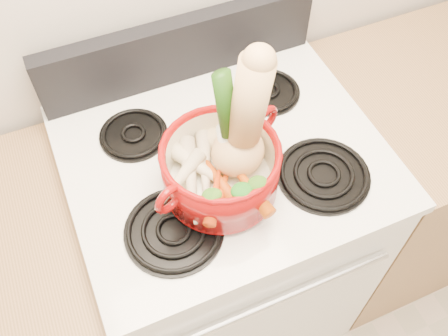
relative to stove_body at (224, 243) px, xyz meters
name	(u,v)px	position (x,y,z in m)	size (l,w,h in m)	color
stove_body	(224,243)	(0.00, 0.00, 0.00)	(0.76, 0.65, 0.92)	silver
cooktop	(224,156)	(0.00, 0.00, 0.47)	(0.78, 0.67, 0.03)	white
control_backsplash	(179,50)	(0.00, 0.30, 0.58)	(0.76, 0.05, 0.18)	black
oven_handle	(280,299)	(0.00, -0.34, 0.32)	(0.02, 0.02, 0.60)	silver
burner_front_left	(174,230)	(-0.19, -0.16, 0.50)	(0.22, 0.22, 0.02)	black
burner_front_right	(324,174)	(0.19, -0.16, 0.50)	(0.22, 0.22, 0.02)	black
burner_back_left	(133,134)	(-0.19, 0.14, 0.50)	(0.17, 0.17, 0.02)	black
burner_back_right	(268,91)	(0.19, 0.14, 0.50)	(0.17, 0.17, 0.02)	black
dutch_oven	(220,169)	(-0.05, -0.10, 0.57)	(0.26, 0.26, 0.13)	maroon
pot_handle_left	(169,199)	(-0.19, -0.15, 0.62)	(0.07, 0.07, 0.02)	maroon
pot_handle_right	(266,119)	(0.09, -0.04, 0.62)	(0.07, 0.07, 0.02)	maroon
squash	(239,122)	(0.00, -0.08, 0.69)	(0.13, 0.13, 0.31)	tan
leek	(229,127)	(-0.02, -0.07, 0.68)	(0.04, 0.04, 0.28)	silver
ginger	(214,138)	(-0.03, 0.00, 0.56)	(0.09, 0.06, 0.05)	tan
parsnip_0	(205,171)	(-0.08, -0.08, 0.56)	(0.04, 0.04, 0.20)	beige
parsnip_1	(191,179)	(-0.12, -0.09, 0.56)	(0.04, 0.04, 0.21)	beige
parsnip_2	(200,166)	(-0.09, -0.07, 0.57)	(0.04, 0.04, 0.20)	beige
parsnip_3	(178,180)	(-0.15, -0.09, 0.57)	(0.04, 0.04, 0.16)	beige
carrot_0	(219,181)	(-0.06, -0.12, 0.56)	(0.04, 0.04, 0.18)	#B93809
carrot_1	(221,194)	(-0.07, -0.15, 0.56)	(0.03, 0.03, 0.14)	#C23309
carrot_2	(247,185)	(-0.01, -0.15, 0.57)	(0.03, 0.03, 0.18)	#C65E09
carrot_3	(214,198)	(-0.09, -0.16, 0.57)	(0.03, 0.03, 0.13)	red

